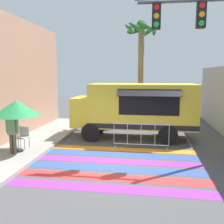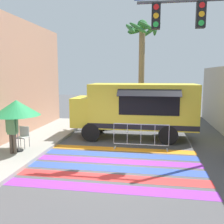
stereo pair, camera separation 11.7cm
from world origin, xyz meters
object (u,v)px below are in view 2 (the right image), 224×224
Objects in this scene: food_truck at (133,107)px; barricade_front at (141,136)px; vendor_person at (12,130)px; patio_umbrella at (16,108)px; folding_chair at (23,135)px; palm_tree at (142,53)px; traffic_signal_pole at (202,40)px.

food_truck reaches higher than barricade_front.
patio_umbrella is at bearing 95.05° from vendor_person.
barricade_front is (4.86, 1.54, -1.35)m from patio_umbrella.
barricade_front is at bearing -75.53° from food_truck.
food_truck is 5.37m from folding_chair.
food_truck is at bearing 14.63° from folding_chair.
food_truck is 2.54× the size of barricade_front.
barricade_front is at bearing -87.24° from palm_tree.
patio_umbrella reaches higher than barricade_front.
patio_umbrella is (-4.38, -3.40, 0.31)m from food_truck.
folding_chair is 0.54× the size of vendor_person.
palm_tree reaches higher than vendor_person.
palm_tree is at bearing 69.71° from vendor_person.
food_truck is 4.78m from traffic_signal_pole.
patio_umbrella is (-7.04, -0.65, -2.56)m from traffic_signal_pole.
traffic_signal_pole is 7.20× the size of folding_chair.
barricade_front is at bearing 34.96° from vendor_person.
food_truck is at bearing -94.52° from palm_tree.
patio_umbrella is at bearing -142.17° from food_truck.
folding_chair is 0.95m from vendor_person.
food_truck is 5.80m from vendor_person.
palm_tree is at bearing 92.76° from barricade_front.
traffic_signal_pole is 3.86× the size of vendor_person.
vendor_person is at bearing -140.08° from food_truck.
folding_chair is at bearing 106.44° from vendor_person.
barricade_front is at bearing -6.59° from folding_chair.
palm_tree reaches higher than folding_chair.
vendor_person is at bearing -172.34° from traffic_signal_pole.
food_truck reaches higher than vendor_person.
food_truck is 0.96× the size of traffic_signal_pole.
food_truck is at bearing 54.25° from vendor_person.
folding_chair is at bearing -179.26° from traffic_signal_pole.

